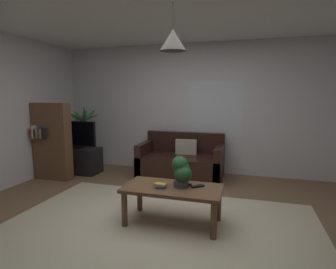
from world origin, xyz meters
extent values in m
cube|color=brown|center=(0.00, 0.00, -0.01)|extent=(5.69, 4.84, 0.02)
cube|color=beige|center=(0.00, -0.20, 0.00)|extent=(3.70, 2.66, 0.01)
cube|color=silver|center=(0.00, 2.45, 1.27)|extent=(5.81, 0.06, 2.54)
cube|color=white|center=(0.32, 2.42, 1.27)|extent=(1.07, 0.01, 1.05)
cube|color=black|center=(-0.23, 1.91, 0.21)|extent=(1.54, 0.82, 0.42)
cube|color=black|center=(-0.23, 2.26, 0.62)|extent=(1.54, 0.12, 0.40)
cube|color=black|center=(-0.94, 1.91, 0.32)|extent=(0.12, 0.82, 0.64)
cube|color=black|center=(0.48, 1.91, 0.32)|extent=(0.12, 0.82, 0.64)
cube|color=#B7AD9E|center=(-0.17, 2.08, 0.56)|extent=(0.41, 0.16, 0.28)
cube|color=brown|center=(0.12, 0.07, 0.44)|extent=(1.16, 0.58, 0.04)
cylinder|color=brown|center=(-0.40, -0.16, 0.21)|extent=(0.07, 0.07, 0.42)
cylinder|color=brown|center=(0.64, -0.16, 0.21)|extent=(0.07, 0.07, 0.42)
cylinder|color=brown|center=(-0.40, 0.31, 0.21)|extent=(0.07, 0.07, 0.42)
cylinder|color=brown|center=(0.64, 0.31, 0.21)|extent=(0.07, 0.07, 0.42)
cube|color=#2D4C8C|center=(0.00, 0.00, 0.47)|extent=(0.14, 0.14, 0.03)
cube|color=gold|center=(-0.01, 0.01, 0.50)|extent=(0.15, 0.10, 0.02)
cube|color=black|center=(0.41, 0.15, 0.47)|extent=(0.15, 0.14, 0.02)
cube|color=black|center=(0.25, 0.18, 0.47)|extent=(0.17, 0.08, 0.02)
cylinder|color=#4C4C51|center=(0.22, 0.11, 0.50)|extent=(0.18, 0.18, 0.08)
sphere|color=#235B2D|center=(0.24, 0.11, 0.61)|extent=(0.21, 0.21, 0.21)
sphere|color=#235B2D|center=(0.22, 0.14, 0.66)|extent=(0.20, 0.20, 0.20)
sphere|color=#235B2D|center=(0.20, 0.14, 0.72)|extent=(0.20, 0.20, 0.20)
cube|color=black|center=(-2.29, 1.67, 0.25)|extent=(0.90, 0.44, 0.50)
cube|color=black|center=(-2.29, 1.65, 0.79)|extent=(0.86, 0.05, 0.49)
cube|color=black|center=(-2.29, 1.62, 0.79)|extent=(0.82, 0.00, 0.45)
cube|color=black|center=(-2.29, 1.65, 0.52)|extent=(0.24, 0.16, 0.04)
cylinder|color=brown|center=(-2.45, 2.17, 0.15)|extent=(0.32, 0.32, 0.30)
cylinder|color=brown|center=(-2.45, 2.17, 0.66)|extent=(0.05, 0.05, 0.72)
cone|color=#3D7F3D|center=(-2.27, 2.19, 1.08)|extent=(0.40, 0.15, 0.21)
cone|color=#3D7F3D|center=(-2.36, 2.34, 1.14)|extent=(0.25, 0.41, 0.36)
cone|color=#3D7F3D|center=(-2.51, 2.35, 1.15)|extent=(0.20, 0.43, 0.36)
cone|color=#3D7F3D|center=(-2.65, 2.26, 1.11)|extent=(0.46, 0.31, 0.30)
cone|color=#3D7F3D|center=(-2.67, 2.11, 1.11)|extent=(0.49, 0.25, 0.28)
cone|color=#3D7F3D|center=(-2.48, 2.01, 1.09)|extent=(0.14, 0.36, 0.26)
cone|color=#3D7F3D|center=(-2.32, 2.02, 1.17)|extent=(0.34, 0.41, 0.43)
cube|color=brown|center=(-2.47, 1.19, 0.70)|extent=(0.70, 0.22, 1.40)
cube|color=#B22D2D|center=(-2.76, 1.07, 0.85)|extent=(0.03, 0.16, 0.16)
cube|color=beige|center=(-2.72, 1.07, 0.89)|extent=(0.04, 0.16, 0.23)
cube|color=black|center=(-2.68, 1.07, 0.85)|extent=(0.04, 0.16, 0.17)
cube|color=gold|center=(-2.64, 1.07, 0.86)|extent=(0.03, 0.16, 0.18)
cube|color=#2D4C8C|center=(-2.60, 1.07, 0.88)|extent=(0.05, 0.16, 0.22)
cube|color=gold|center=(-2.55, 1.07, 0.86)|extent=(0.04, 0.16, 0.18)
cube|color=black|center=(-2.51, 1.07, 0.87)|extent=(0.04, 0.16, 0.19)
cylinder|color=black|center=(0.12, 0.07, 2.40)|extent=(0.01, 0.01, 0.28)
cone|color=#4C4742|center=(0.12, 0.07, 2.14)|extent=(0.29, 0.29, 0.23)
camera|label=1|loc=(0.96, -2.95, 1.53)|focal=29.34mm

